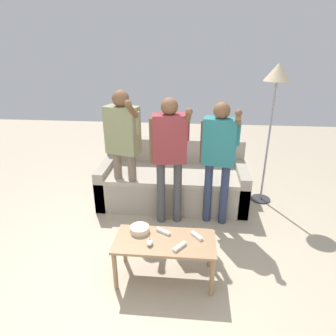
{
  "coord_description": "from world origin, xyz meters",
  "views": [
    {
      "loc": [
        0.37,
        -2.35,
        2.18
      ],
      "look_at": [
        0.11,
        0.51,
        0.95
      ],
      "focal_mm": 31.83,
      "sensor_mm": 36.0,
      "label": 1
    }
  ],
  "objects_px": {
    "player_left": "(123,140)",
    "game_remote_wand_far": "(163,231)",
    "snack_bowl": "(140,229)",
    "player_right": "(219,151)",
    "coffee_table": "(165,246)",
    "game_remote_nunchuk": "(150,243)",
    "couch": "(173,181)",
    "floor_lamp": "(276,84)",
    "player_center": "(169,148)",
    "game_remote_wand_near": "(197,236)",
    "game_remote_wand_spare": "(180,247)"
  },
  "relations": [
    {
      "from": "player_left",
      "to": "game_remote_wand_far",
      "type": "height_order",
      "value": "player_left"
    },
    {
      "from": "snack_bowl",
      "to": "player_right",
      "type": "xyz_separation_m",
      "value": [
        0.8,
        0.94,
        0.51
      ]
    },
    {
      "from": "coffee_table",
      "to": "snack_bowl",
      "type": "distance_m",
      "value": 0.3
    },
    {
      "from": "game_remote_nunchuk",
      "to": "player_left",
      "type": "xyz_separation_m",
      "value": [
        -0.52,
        1.28,
        0.57
      ]
    },
    {
      "from": "couch",
      "to": "floor_lamp",
      "type": "xyz_separation_m",
      "value": [
        1.3,
        0.1,
        1.38
      ]
    },
    {
      "from": "player_center",
      "to": "game_remote_wand_near",
      "type": "xyz_separation_m",
      "value": [
        0.34,
        -0.94,
        -0.55
      ]
    },
    {
      "from": "coffee_table",
      "to": "player_left",
      "type": "relative_size",
      "value": 0.58
    },
    {
      "from": "game_remote_nunchuk",
      "to": "game_remote_wand_spare",
      "type": "bearing_deg",
      "value": -4.58
    },
    {
      "from": "game_remote_nunchuk",
      "to": "player_right",
      "type": "xyz_separation_m",
      "value": [
        0.67,
        1.13,
        0.52
      ]
    },
    {
      "from": "floor_lamp",
      "to": "game_remote_wand_far",
      "type": "distance_m",
      "value": 2.38
    },
    {
      "from": "game_remote_wand_near",
      "to": "game_remote_wand_far",
      "type": "relative_size",
      "value": 0.88
    },
    {
      "from": "couch",
      "to": "player_center",
      "type": "height_order",
      "value": "player_center"
    },
    {
      "from": "snack_bowl",
      "to": "player_left",
      "type": "distance_m",
      "value": 1.28
    },
    {
      "from": "couch",
      "to": "snack_bowl",
      "type": "relative_size",
      "value": 10.83
    },
    {
      "from": "game_remote_nunchuk",
      "to": "floor_lamp",
      "type": "height_order",
      "value": "floor_lamp"
    },
    {
      "from": "game_remote_wand_far",
      "to": "coffee_table",
      "type": "bearing_deg",
      "value": -76.52
    },
    {
      "from": "coffee_table",
      "to": "game_remote_wand_far",
      "type": "relative_size",
      "value": 6.32
    },
    {
      "from": "floor_lamp",
      "to": "player_center",
      "type": "relative_size",
      "value": 1.21
    },
    {
      "from": "player_right",
      "to": "game_remote_nunchuk",
      "type": "bearing_deg",
      "value": -120.74
    },
    {
      "from": "player_right",
      "to": "game_remote_wand_far",
      "type": "xyz_separation_m",
      "value": [
        -0.57,
        -0.93,
        -0.52
      ]
    },
    {
      "from": "coffee_table",
      "to": "game_remote_wand_far",
      "type": "height_order",
      "value": "game_remote_wand_far"
    },
    {
      "from": "player_center",
      "to": "game_remote_wand_far",
      "type": "bearing_deg",
      "value": -88.93
    },
    {
      "from": "couch",
      "to": "coffee_table",
      "type": "relative_size",
      "value": 2.14
    },
    {
      "from": "floor_lamp",
      "to": "player_left",
      "type": "bearing_deg",
      "value": -165.36
    },
    {
      "from": "game_remote_nunchuk",
      "to": "game_remote_wand_near",
      "type": "relative_size",
      "value": 0.65
    },
    {
      "from": "player_center",
      "to": "player_right",
      "type": "xyz_separation_m",
      "value": [
        0.59,
        0.04,
        -0.03
      ]
    },
    {
      "from": "player_left",
      "to": "game_remote_wand_near",
      "type": "height_order",
      "value": "player_left"
    },
    {
      "from": "floor_lamp",
      "to": "game_remote_wand_spare",
      "type": "bearing_deg",
      "value": -121.8
    },
    {
      "from": "game_remote_wand_far",
      "to": "game_remote_wand_spare",
      "type": "bearing_deg",
      "value": -51.79
    },
    {
      "from": "player_right",
      "to": "coffee_table",
      "type": "bearing_deg",
      "value": -117.21
    },
    {
      "from": "player_right",
      "to": "game_remote_wand_spare",
      "type": "bearing_deg",
      "value": -108.95
    },
    {
      "from": "game_remote_wand_spare",
      "to": "game_remote_nunchuk",
      "type": "bearing_deg",
      "value": 175.42
    },
    {
      "from": "coffee_table",
      "to": "floor_lamp",
      "type": "distance_m",
      "value": 2.48
    },
    {
      "from": "couch",
      "to": "snack_bowl",
      "type": "bearing_deg",
      "value": -98.51
    },
    {
      "from": "couch",
      "to": "game_remote_wand_spare",
      "type": "height_order",
      "value": "couch"
    },
    {
      "from": "player_center",
      "to": "game_remote_wand_spare",
      "type": "distance_m",
      "value": 1.26
    },
    {
      "from": "snack_bowl",
      "to": "player_right",
      "type": "distance_m",
      "value": 1.34
    },
    {
      "from": "couch",
      "to": "game_remote_nunchuk",
      "type": "height_order",
      "value": "couch"
    },
    {
      "from": "snack_bowl",
      "to": "floor_lamp",
      "type": "xyz_separation_m",
      "value": [
        1.52,
        1.58,
        1.21
      ]
    },
    {
      "from": "snack_bowl",
      "to": "game_remote_wand_far",
      "type": "relative_size",
      "value": 1.25
    },
    {
      "from": "snack_bowl",
      "to": "player_center",
      "type": "distance_m",
      "value": 1.07
    },
    {
      "from": "couch",
      "to": "game_remote_nunchuk",
      "type": "xyz_separation_m",
      "value": [
        -0.09,
        -1.67,
        0.17
      ]
    },
    {
      "from": "couch",
      "to": "game_remote_wand_near",
      "type": "height_order",
      "value": "couch"
    },
    {
      "from": "coffee_table",
      "to": "player_center",
      "type": "height_order",
      "value": "player_center"
    },
    {
      "from": "player_center",
      "to": "game_remote_wand_far",
      "type": "distance_m",
      "value": 1.05
    },
    {
      "from": "couch",
      "to": "game_remote_wand_spare",
      "type": "relative_size",
      "value": 14.06
    },
    {
      "from": "snack_bowl",
      "to": "game_remote_nunchuk",
      "type": "xyz_separation_m",
      "value": [
        0.13,
        -0.19,
        -0.01
      ]
    },
    {
      "from": "player_left",
      "to": "coffee_table",
      "type": "bearing_deg",
      "value": -61.64
    },
    {
      "from": "player_left",
      "to": "player_right",
      "type": "height_order",
      "value": "player_left"
    },
    {
      "from": "game_remote_nunchuk",
      "to": "couch",
      "type": "bearing_deg",
      "value": 86.87
    }
  ]
}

